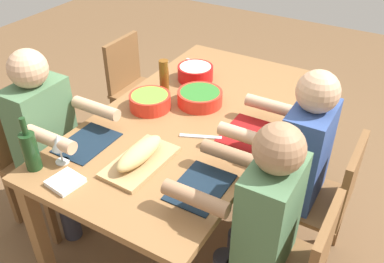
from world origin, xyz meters
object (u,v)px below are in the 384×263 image
at_px(wine_bottle, 30,150).
at_px(napkin_stack, 65,182).
at_px(serving_bowl_pasta, 195,72).
at_px(wine_glass, 59,143).
at_px(diner_near_left, 259,218).
at_px(chair_far_right, 135,85).
at_px(serving_bowl_greens, 200,97).
at_px(serving_bowl_salad, 150,101).
at_px(chair_near_center, 324,198).
at_px(diner_near_center, 297,156).
at_px(diner_far_left, 49,134).
at_px(beer_bottle, 164,77).
at_px(dining_table, 192,127).
at_px(chair_far_left, 34,154).
at_px(cutting_board, 141,162).
at_px(bread_loaf, 140,153).

xyz_separation_m(wine_bottle, napkin_stack, (-0.01, -0.22, -0.10)).
xyz_separation_m(serving_bowl_pasta, wine_glass, (-1.11, 0.13, 0.06)).
height_order(diner_near_left, serving_bowl_pasta, diner_near_left).
height_order(chair_far_right, serving_bowl_greens, chair_far_right).
distance_m(chair_far_right, serving_bowl_salad, 0.86).
relative_size(serving_bowl_salad, napkin_stack, 1.77).
height_order(chair_near_center, diner_near_center, diner_near_center).
height_order(chair_near_center, serving_bowl_pasta, chair_near_center).
bearing_deg(wine_glass, serving_bowl_pasta, -6.75).
relative_size(diner_far_left, beer_bottle, 5.45).
height_order(dining_table, chair_far_left, chair_far_left).
bearing_deg(diner_far_left, dining_table, -51.32).
relative_size(serving_bowl_salad, cutting_board, 0.62).
bearing_deg(wine_bottle, dining_table, -28.16).
bearing_deg(dining_table, chair_near_center, -90.00).
bearing_deg(diner_near_center, serving_bowl_pasta, 64.41).
bearing_deg(chair_far_left, cutting_board, -89.70).
bearing_deg(serving_bowl_pasta, serving_bowl_salad, 173.82).
xyz_separation_m(diner_near_center, serving_bowl_salad, (-0.05, 0.91, 0.09)).
xyz_separation_m(chair_near_center, serving_bowl_salad, (-0.05, 1.09, 0.31)).
bearing_deg(beer_bottle, chair_near_center, -98.15).
bearing_deg(chair_near_center, diner_far_left, 109.31).
height_order(serving_bowl_salad, beer_bottle, beer_bottle).
height_order(diner_near_center, bread_loaf, diner_near_center).
xyz_separation_m(bread_loaf, wine_glass, (-0.19, 0.35, 0.05)).
relative_size(diner_far_left, serving_bowl_greens, 4.36).
relative_size(serving_bowl_greens, wine_bottle, 0.95).
height_order(diner_near_left, cutting_board, diner_near_left).
xyz_separation_m(diner_near_center, beer_bottle, (0.16, 0.94, 0.15)).
bearing_deg(chair_near_center, chair_far_right, 72.70).
bearing_deg(serving_bowl_pasta, serving_bowl_greens, -145.23).
height_order(dining_table, diner_near_left, diner_near_left).
relative_size(serving_bowl_greens, wine_glass, 1.66).
bearing_deg(bread_loaf, chair_far_left, 90.30).
bearing_deg(serving_bowl_salad, beer_bottle, 9.32).
bearing_deg(beer_bottle, serving_bowl_greens, -93.41).
height_order(diner_far_left, bread_loaf, diner_far_left).
xyz_separation_m(diner_near_center, serving_bowl_pasta, (0.41, 0.86, 0.10)).
height_order(chair_far_right, serving_bowl_pasta, chair_far_right).
distance_m(chair_far_left, chair_near_center, 1.73).
height_order(diner_near_left, chair_far_right, diner_near_left).
distance_m(chair_near_center, wine_glass, 1.41).
xyz_separation_m(chair_near_center, bread_loaf, (-0.51, 0.83, 0.32)).
height_order(diner_far_left, wine_bottle, diner_far_left).
distance_m(diner_near_center, cutting_board, 0.82).
relative_size(diner_near_center, wine_bottle, 4.14).
distance_m(wine_bottle, napkin_stack, 0.24).
bearing_deg(cutting_board, chair_far_right, 38.95).
height_order(diner_near_center, diner_near_left, same).
distance_m(diner_near_left, beer_bottle, 1.17).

